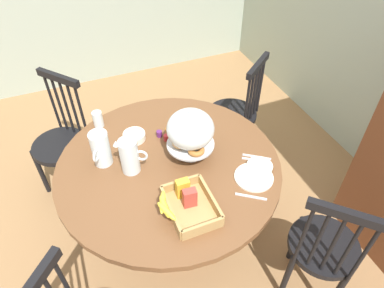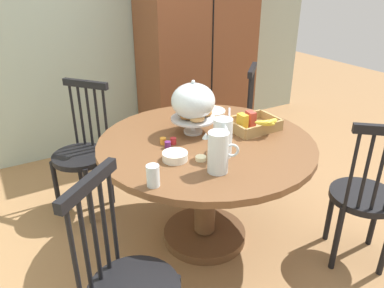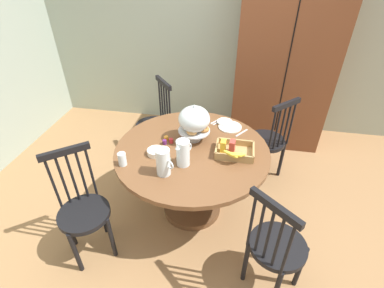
% 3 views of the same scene
% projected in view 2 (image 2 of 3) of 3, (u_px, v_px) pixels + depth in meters
% --- Properties ---
extents(ground_plane, '(10.00, 10.00, 0.00)m').
position_uv_depth(ground_plane, '(218.00, 234.00, 2.63)').
color(ground_plane, '#997047').
extents(wall_back, '(4.80, 0.06, 2.60)m').
position_uv_depth(wall_back, '(112.00, 14.00, 3.49)').
color(wall_back, '#9EAD9E').
rests_on(wall_back, ground_plane).
extents(wooden_armoire, '(1.18, 0.60, 1.96)m').
position_uv_depth(wooden_armoire, '(197.00, 46.00, 3.70)').
color(wooden_armoire, brown).
rests_on(wooden_armoire, ground_plane).
extents(dining_table, '(1.32, 1.32, 0.74)m').
position_uv_depth(dining_table, '(206.00, 168.00, 2.36)').
color(dining_table, brown).
rests_on(dining_table, ground_plane).
extents(windsor_chair_by_cabinet, '(0.47, 0.47, 0.97)m').
position_uv_depth(windsor_chair_by_cabinet, '(365.00, 198.00, 2.22)').
color(windsor_chair_by_cabinet, black).
rests_on(windsor_chair_by_cabinet, ground_plane).
extents(windsor_chair_facing_door, '(0.47, 0.47, 0.97)m').
position_uv_depth(windsor_chair_facing_door, '(233.00, 126.00, 3.24)').
color(windsor_chair_facing_door, black).
rests_on(windsor_chair_facing_door, ground_plane).
extents(windsor_chair_far_side, '(0.47, 0.47, 0.97)m').
position_uv_depth(windsor_chair_far_side, '(82.00, 155.00, 2.74)').
color(windsor_chair_far_side, black).
rests_on(windsor_chair_far_side, ground_plane).
extents(pastry_stand_with_dome, '(0.28, 0.28, 0.34)m').
position_uv_depth(pastry_stand_with_dome, '(193.00, 103.00, 2.31)').
color(pastry_stand_with_dome, silver).
rests_on(pastry_stand_with_dome, dining_table).
extents(orange_juice_pitcher, '(0.17, 0.12, 0.22)m').
position_uv_depth(orange_juice_pitcher, '(218.00, 154.00, 1.90)').
color(orange_juice_pitcher, silver).
rests_on(orange_juice_pitcher, dining_table).
extents(milk_pitcher, '(0.11, 0.18, 0.22)m').
position_uv_depth(milk_pitcher, '(223.00, 139.00, 2.06)').
color(milk_pitcher, silver).
rests_on(milk_pitcher, dining_table).
extents(cereal_basket, '(0.32, 0.30, 0.12)m').
position_uv_depth(cereal_basket, '(254.00, 124.00, 2.41)').
color(cereal_basket, tan).
rests_on(cereal_basket, dining_table).
extents(china_plate_large, '(0.22, 0.22, 0.01)m').
position_uv_depth(china_plate_large, '(210.00, 111.00, 2.73)').
color(china_plate_large, white).
rests_on(china_plate_large, dining_table).
extents(china_plate_small, '(0.15, 0.15, 0.01)m').
position_uv_depth(china_plate_small, '(199.00, 108.00, 2.75)').
color(china_plate_small, white).
rests_on(china_plate_small, china_plate_large).
extents(cereal_bowl, '(0.14, 0.14, 0.04)m').
position_uv_depth(cereal_bowl, '(175.00, 156.00, 2.04)').
color(cereal_bowl, white).
rests_on(cereal_bowl, dining_table).
extents(drinking_glass, '(0.06, 0.06, 0.11)m').
position_uv_depth(drinking_glass, '(153.00, 176.00, 1.79)').
color(drinking_glass, silver).
rests_on(drinking_glass, dining_table).
extents(butter_dish, '(0.06, 0.06, 0.02)m').
position_uv_depth(butter_dish, '(201.00, 158.00, 2.05)').
color(butter_dish, beige).
rests_on(butter_dish, dining_table).
extents(jam_jar_strawberry, '(0.04, 0.04, 0.04)m').
position_uv_depth(jam_jar_strawberry, '(173.00, 141.00, 2.23)').
color(jam_jar_strawberry, '#B7282D').
rests_on(jam_jar_strawberry, dining_table).
extents(jam_jar_apricot, '(0.04, 0.04, 0.04)m').
position_uv_depth(jam_jar_apricot, '(163.00, 141.00, 2.23)').
color(jam_jar_apricot, orange).
rests_on(jam_jar_apricot, dining_table).
extents(jam_jar_grape, '(0.04, 0.04, 0.04)m').
position_uv_depth(jam_jar_grape, '(168.00, 145.00, 2.18)').
color(jam_jar_grape, '#5B2366').
rests_on(jam_jar_grape, dining_table).
extents(table_knife, '(0.11, 0.15, 0.01)m').
position_uv_depth(table_knife, '(191.00, 111.00, 2.74)').
color(table_knife, silver).
rests_on(table_knife, dining_table).
extents(dinner_fork, '(0.11, 0.15, 0.01)m').
position_uv_depth(dinner_fork, '(187.00, 111.00, 2.75)').
color(dinner_fork, silver).
rests_on(dinner_fork, dining_table).
extents(soup_spoon, '(0.11, 0.15, 0.01)m').
position_uv_depth(soup_spoon, '(229.00, 112.00, 2.72)').
color(soup_spoon, silver).
rests_on(soup_spoon, dining_table).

